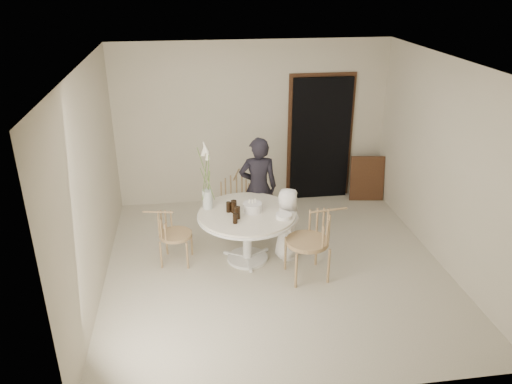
{
  "coord_description": "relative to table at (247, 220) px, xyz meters",
  "views": [
    {
      "loc": [
        -1.07,
        -5.65,
        3.69
      ],
      "look_at": [
        -0.22,
        0.3,
        1.0
      ],
      "focal_mm": 35.0,
      "sensor_mm": 36.0,
      "label": 1
    }
  ],
  "objects": [
    {
      "name": "flower_vase",
      "position": [
        -0.51,
        0.21,
        0.46
      ],
      "size": [
        0.14,
        0.14,
        0.97
      ],
      "rotation": [
        0.0,
        0.0,
        -0.1
      ],
      "color": "silver",
      "rests_on": "table"
    },
    {
      "name": "plate_stack",
      "position": [
        0.45,
        -0.23,
        0.14
      ],
      "size": [
        0.22,
        0.22,
        0.05
      ],
      "primitive_type": "cylinder",
      "rotation": [
        0.0,
        0.0,
        -0.03
      ],
      "color": "white",
      "rests_on": "table"
    },
    {
      "name": "cola_tumbler_b",
      "position": [
        -0.19,
        -0.29,
        0.18
      ],
      "size": [
        0.07,
        0.07,
        0.13
      ],
      "primitive_type": "cylinder",
      "rotation": [
        0.0,
        0.0,
        -0.21
      ],
      "color": "black",
      "rests_on": "table"
    },
    {
      "name": "chair_right",
      "position": [
        0.84,
        -0.49,
        -0.0
      ],
      "size": [
        0.61,
        0.57,
        0.95
      ],
      "rotation": [
        0.0,
        0.0,
        -1.45
      ],
      "color": "#9F8156",
      "rests_on": "ground"
    },
    {
      "name": "picture_frame",
      "position": [
        2.3,
        1.7,
        -0.23
      ],
      "size": [
        0.6,
        0.25,
        0.77
      ],
      "primitive_type": "cube",
      "rotation": [
        -0.17,
        0.0,
        -0.15
      ],
      "color": "#522F1C",
      "rests_on": "ground"
    },
    {
      "name": "boy",
      "position": [
        0.55,
        0.0,
        -0.1
      ],
      "size": [
        0.34,
        0.51,
        1.03
      ],
      "primitive_type": "imported",
      "rotation": [
        0.0,
        0.0,
        1.55
      ],
      "color": "white",
      "rests_on": "ground"
    },
    {
      "name": "door_trim",
      "position": [
        1.5,
        1.98,
        0.49
      ],
      "size": [
        1.12,
        0.03,
        2.22
      ],
      "primitive_type": "cube",
      "color": "#522F1C",
      "rests_on": "ground"
    },
    {
      "name": "chair_far",
      "position": [
        -0.06,
        0.99,
        -0.07
      ],
      "size": [
        0.56,
        0.59,
        0.85
      ],
      "rotation": [
        0.0,
        0.0,
        -0.29
      ],
      "color": "#9F8156",
      "rests_on": "ground"
    },
    {
      "name": "chair_left",
      "position": [
        -1.07,
        0.11,
        -0.12
      ],
      "size": [
        0.5,
        0.48,
        0.77
      ],
      "rotation": [
        0.0,
        0.0,
        1.38
      ],
      "color": "#9F8156",
      "rests_on": "ground"
    },
    {
      "name": "girl",
      "position": [
        0.25,
        0.7,
        0.15
      ],
      "size": [
        0.57,
        0.39,
        1.54
      ],
      "primitive_type": "imported",
      "rotation": [
        0.0,
        0.0,
        3.1
      ],
      "color": "black",
      "rests_on": "ground"
    },
    {
      "name": "table",
      "position": [
        0.0,
        0.0,
        0.0
      ],
      "size": [
        1.33,
        1.33,
        0.73
      ],
      "color": "silver",
      "rests_on": "ground"
    },
    {
      "name": "cola_tumbler_c",
      "position": [
        -0.24,
        0.05,
        0.18
      ],
      "size": [
        0.08,
        0.08,
        0.14
      ],
      "primitive_type": "cylinder",
      "rotation": [
        0.0,
        0.0,
        -0.25
      ],
      "color": "black",
      "rests_on": "table"
    },
    {
      "name": "doorway",
      "position": [
        1.5,
        1.94,
        0.43
      ],
      "size": [
        1.0,
        0.1,
        2.1
      ],
      "primitive_type": "cube",
      "color": "black",
      "rests_on": "ground"
    },
    {
      "name": "cola_tumbler_d",
      "position": [
        -0.17,
        0.03,
        0.2
      ],
      "size": [
        0.09,
        0.09,
        0.17
      ],
      "primitive_type": "cylinder",
      "rotation": [
        0.0,
        0.0,
        -0.2
      ],
      "color": "black",
      "rests_on": "table"
    },
    {
      "name": "cola_tumbler_a",
      "position": [
        -0.15,
        -0.16,
        0.2
      ],
      "size": [
        0.08,
        0.08,
        0.16
      ],
      "primitive_type": "cylinder",
      "rotation": [
        0.0,
        0.0,
        -0.02
      ],
      "color": "black",
      "rests_on": "table"
    },
    {
      "name": "room_shell",
      "position": [
        0.35,
        -0.25,
        1.0
      ],
      "size": [
        4.5,
        4.5,
        4.5
      ],
      "color": "silver",
      "rests_on": "ground"
    },
    {
      "name": "ground",
      "position": [
        0.35,
        -0.25,
        -0.62
      ],
      "size": [
        4.5,
        4.5,
        0.0
      ],
      "primitive_type": "plane",
      "color": "beige",
      "rests_on": "ground"
    },
    {
      "name": "birthday_cake",
      "position": [
        0.07,
        0.01,
        0.17
      ],
      "size": [
        0.25,
        0.25,
        0.17
      ],
      "rotation": [
        0.0,
        0.0,
        0.2
      ],
      "color": "white",
      "rests_on": "table"
    }
  ]
}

